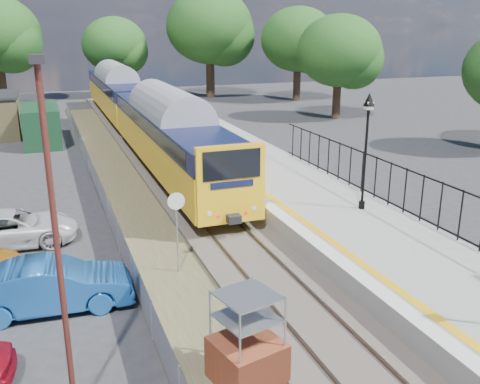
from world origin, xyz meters
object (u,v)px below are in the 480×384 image
victorian_lamp_north (367,124)px  car_blue (51,286)px  carpark_lamp (55,231)px  speed_sign (177,219)px  brick_plinth (247,341)px  car_white (11,228)px  train (137,107)px

victorian_lamp_north → car_blue: size_ratio=1.01×
carpark_lamp → speed_sign: bearing=58.0°
victorian_lamp_north → speed_sign: bearing=-170.1°
victorian_lamp_north → speed_sign: 8.36m
brick_plinth → victorian_lamp_north: bearing=43.9°
carpark_lamp → car_blue: size_ratio=1.63×
carpark_lamp → brick_plinth: bearing=-2.9°
speed_sign → car_blue: (-3.99, -1.05, -1.18)m
brick_plinth → car_white: bearing=116.8°
car_white → speed_sign: bearing=-128.8°
train → car_blue: 24.48m
speed_sign → car_blue: 4.29m
carpark_lamp → car_white: size_ratio=1.55×
victorian_lamp_north → train: victorian_lamp_north is taller
brick_plinth → speed_sign: (-0.10, 6.12, 0.82)m
brick_plinth → car_blue: 6.52m
speed_sign → train: bearing=82.6°
car_blue → car_white: bearing=16.2°
train → brick_plinth: size_ratio=17.74×
speed_sign → car_blue: bearing=-166.0°
victorian_lamp_north → brick_plinth: size_ratio=2.00×
car_blue → victorian_lamp_north: bearing=-75.2°
brick_plinth → car_white: brick_plinth is taller
car_blue → car_white: size_ratio=0.95×
train → speed_sign: size_ratio=14.43×
speed_sign → carpark_lamp: size_ratio=0.38×
train → brick_plinth: train is taller
car_white → carpark_lamp: bearing=-169.6°
speed_sign → car_white: speed_sign is taller
train → speed_sign: train is taller
car_blue → train: bearing=-12.4°
victorian_lamp_north → carpark_lamp: 13.72m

